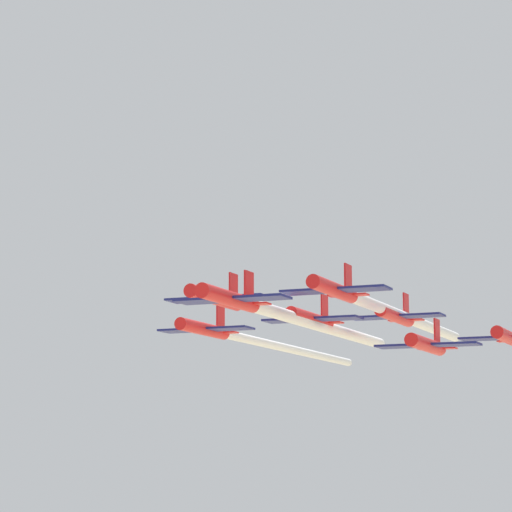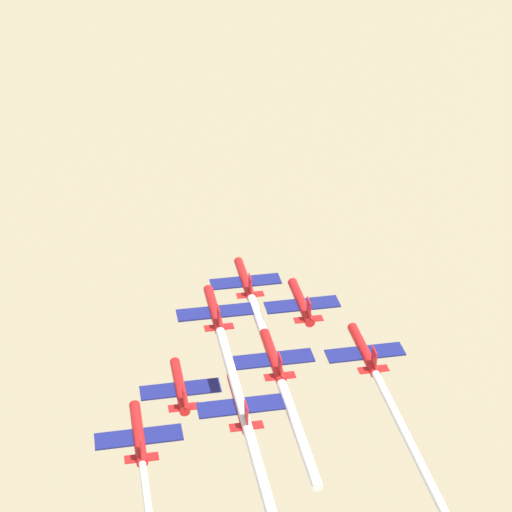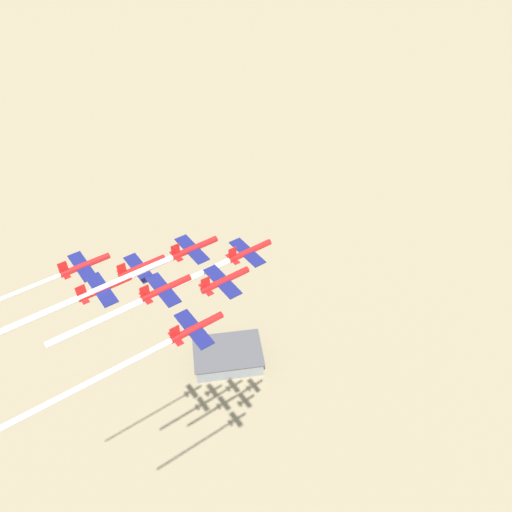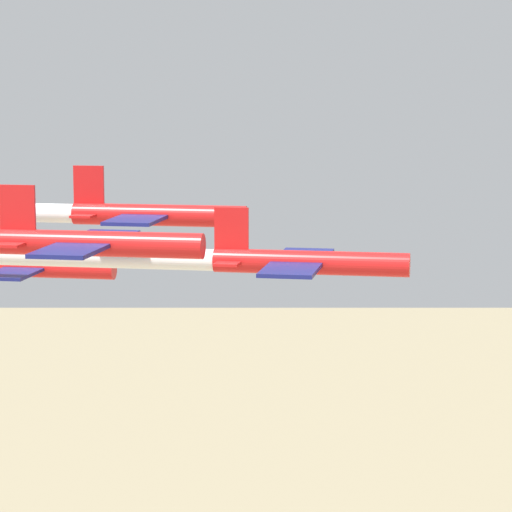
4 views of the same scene
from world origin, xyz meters
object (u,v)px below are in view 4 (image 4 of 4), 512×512
Objects in this scene: jet_0 at (303,262)px; jet_2 at (92,243)px; jet_1 at (152,214)px; jet_3 at (31,267)px.

jet_0 is 11.98m from jet_2.
jet_0 is 1.00× the size of jet_1.
jet_2 is (6.39, 10.01, 1.61)m from jet_0.
jet_2 is (-5.46, 10.73, -0.18)m from jet_1.
jet_1 reaches higher than jet_2.
jet_1 is 1.00× the size of jet_2.
jet_3 is at bearing -120.47° from jet_1.
jet_3 is at bearing -150.46° from jet_2.
jet_0 is 1.00× the size of jet_2.
jet_1 reaches higher than jet_3.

